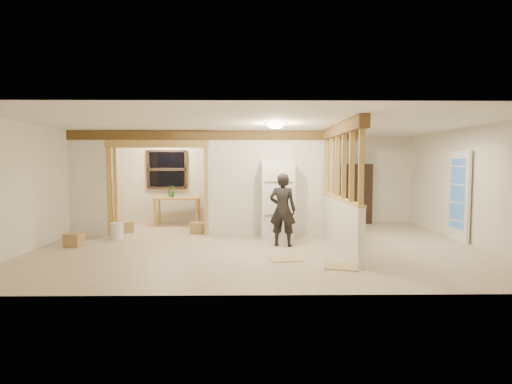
{
  "coord_description": "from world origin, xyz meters",
  "views": [
    {
      "loc": [
        -0.19,
        -8.33,
        1.7
      ],
      "look_at": [
        -0.07,
        0.4,
        1.09
      ],
      "focal_mm": 28.0,
      "sensor_mm": 36.0,
      "label": 1
    }
  ],
  "objects_px": {
    "refrigerator": "(277,199)",
    "work_table": "(178,211)",
    "shop_vac": "(103,216)",
    "bookshelf": "(356,194)",
    "woman": "(283,210)"
  },
  "relations": [
    {
      "from": "woman",
      "to": "work_table",
      "type": "distance_m",
      "value": 3.96
    },
    {
      "from": "work_table",
      "to": "shop_vac",
      "type": "xyz_separation_m",
      "value": [
        -1.94,
        -0.36,
        -0.09
      ]
    },
    {
      "from": "refrigerator",
      "to": "woman",
      "type": "bearing_deg",
      "value": -87.23
    },
    {
      "from": "work_table",
      "to": "shop_vac",
      "type": "height_order",
      "value": "work_table"
    },
    {
      "from": "bookshelf",
      "to": "refrigerator",
      "type": "bearing_deg",
      "value": -137.02
    },
    {
      "from": "refrigerator",
      "to": "work_table",
      "type": "bearing_deg",
      "value": 143.61
    },
    {
      "from": "work_table",
      "to": "woman",
      "type": "bearing_deg",
      "value": -49.74
    },
    {
      "from": "refrigerator",
      "to": "work_table",
      "type": "relative_size",
      "value": 1.44
    },
    {
      "from": "shop_vac",
      "to": "bookshelf",
      "type": "relative_size",
      "value": 0.35
    },
    {
      "from": "shop_vac",
      "to": "woman",
      "type": "bearing_deg",
      "value": -28.4
    },
    {
      "from": "woman",
      "to": "bookshelf",
      "type": "bearing_deg",
      "value": -113.23
    },
    {
      "from": "shop_vac",
      "to": "refrigerator",
      "type": "bearing_deg",
      "value": -19.16
    },
    {
      "from": "woman",
      "to": "refrigerator",
      "type": "bearing_deg",
      "value": -73.59
    },
    {
      "from": "refrigerator",
      "to": "woman",
      "type": "distance_m",
      "value": 0.92
    },
    {
      "from": "bookshelf",
      "to": "work_table",
      "type": "bearing_deg",
      "value": -176.64
    }
  ]
}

